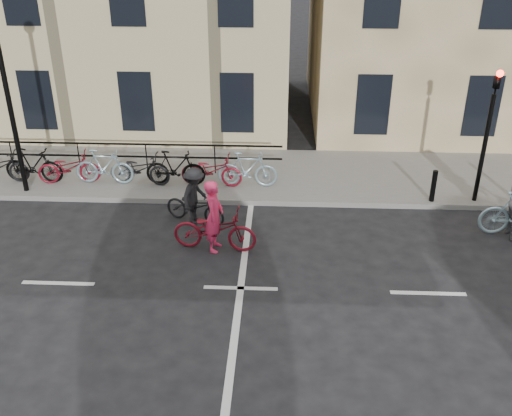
{
  "coord_description": "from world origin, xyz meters",
  "views": [
    {
      "loc": [
        0.81,
        -10.16,
        7.07
      ],
      "look_at": [
        0.25,
        1.68,
        1.1
      ],
      "focal_mm": 40.0,
      "sensor_mm": 36.0,
      "label": 1
    }
  ],
  "objects_px": {
    "traffic_light": "(489,120)",
    "lamp_post": "(4,75)",
    "cyclist_pink": "(215,226)",
    "cyclist_dark": "(195,201)"
  },
  "relations": [
    {
      "from": "cyclist_pink",
      "to": "lamp_post",
      "type": "bearing_deg",
      "value": 70.74
    },
    {
      "from": "traffic_light",
      "to": "lamp_post",
      "type": "distance_m",
      "value": 12.74
    },
    {
      "from": "lamp_post",
      "to": "cyclist_pink",
      "type": "distance_m",
      "value": 7.01
    },
    {
      "from": "traffic_light",
      "to": "cyclist_pink",
      "type": "relative_size",
      "value": 1.88
    },
    {
      "from": "cyclist_pink",
      "to": "cyclist_dark",
      "type": "height_order",
      "value": "cyclist_pink"
    },
    {
      "from": "lamp_post",
      "to": "cyclist_pink",
      "type": "height_order",
      "value": "lamp_post"
    },
    {
      "from": "traffic_light",
      "to": "lamp_post",
      "type": "xyz_separation_m",
      "value": [
        -12.7,
        0.06,
        1.04
      ]
    },
    {
      "from": "lamp_post",
      "to": "cyclist_pink",
      "type": "bearing_deg",
      "value": -25.6
    },
    {
      "from": "traffic_light",
      "to": "lamp_post",
      "type": "relative_size",
      "value": 0.74
    },
    {
      "from": "lamp_post",
      "to": "cyclist_dark",
      "type": "relative_size",
      "value": 2.92
    }
  ]
}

